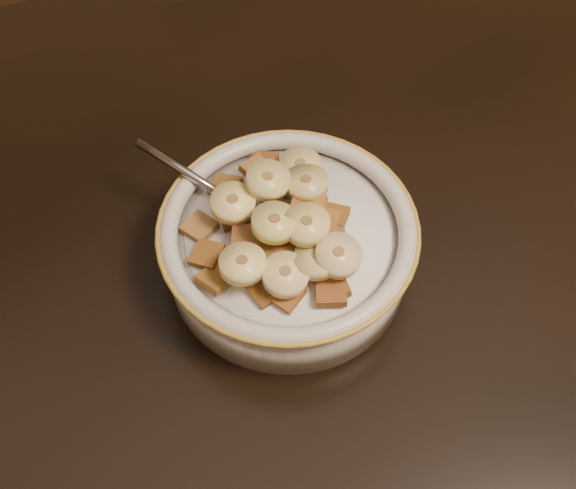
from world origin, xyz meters
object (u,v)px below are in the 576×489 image
object	(u,v)px
spoon	(254,214)
chair	(313,45)
cereal_bowl	(288,251)
table	(516,294)

from	to	relation	value
spoon	chair	bearing A→B (deg)	-155.26
cereal_bowl	spoon	size ratio (longest dim) A/B	4.17
chair	table	bearing A→B (deg)	-95.20
cereal_bowl	chair	bearing A→B (deg)	68.35
table	spoon	world-z (taller)	spoon
table	cereal_bowl	world-z (taller)	cereal_bowl
table	cereal_bowl	bearing A→B (deg)	157.56
cereal_bowl	spoon	world-z (taller)	spoon
chair	cereal_bowl	bearing A→B (deg)	-112.09
table	chair	bearing A→B (deg)	84.70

